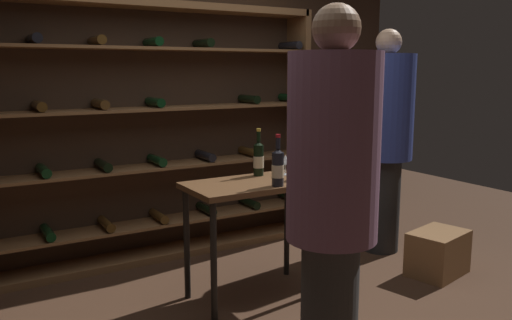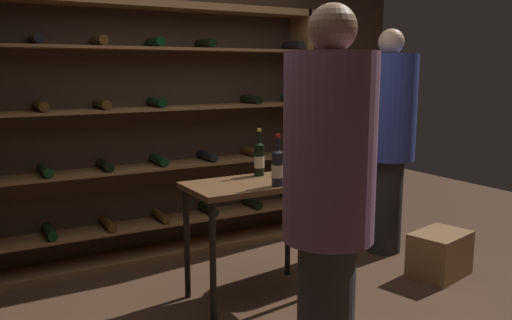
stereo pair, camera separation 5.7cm
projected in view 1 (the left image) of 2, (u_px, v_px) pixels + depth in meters
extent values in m
plane|color=#472D1E|center=(278.00, 315.00, 3.57)|extent=(9.42, 9.42, 0.00)
cube|color=#3D2B1E|center=(175.00, 100.00, 4.78)|extent=(4.84, 0.10, 2.74)
cube|color=brown|center=(298.00, 125.00, 5.26)|extent=(0.06, 0.32, 2.20)
cube|color=brown|center=(152.00, 5.00, 4.33)|extent=(2.97, 0.32, 0.06)
cube|color=brown|center=(160.00, 253.00, 4.69)|extent=(2.97, 0.32, 0.06)
cube|color=brown|center=(159.00, 222.00, 4.64)|extent=(2.89, 0.32, 0.02)
cylinder|color=black|center=(48.00, 233.00, 4.16)|extent=(0.08, 0.30, 0.08)
cylinder|color=#4C3314|center=(106.00, 224.00, 4.40)|extent=(0.08, 0.30, 0.08)
cylinder|color=#4C3314|center=(159.00, 216.00, 4.63)|extent=(0.08, 0.30, 0.08)
cylinder|color=black|center=(206.00, 209.00, 4.87)|extent=(0.08, 0.30, 0.08)
cylinder|color=black|center=(249.00, 203.00, 5.10)|extent=(0.08, 0.30, 0.08)
cylinder|color=black|center=(289.00, 197.00, 5.34)|extent=(0.08, 0.30, 0.08)
cube|color=brown|center=(157.00, 166.00, 4.56)|extent=(2.89, 0.32, 0.02)
cylinder|color=black|center=(43.00, 171.00, 4.08)|extent=(0.08, 0.30, 0.08)
cylinder|color=black|center=(103.00, 165.00, 4.31)|extent=(0.08, 0.30, 0.08)
cylinder|color=black|center=(157.00, 160.00, 4.55)|extent=(0.08, 0.30, 0.08)
cylinder|color=black|center=(205.00, 156.00, 4.78)|extent=(0.08, 0.30, 0.08)
cylinder|color=#4C3314|center=(249.00, 152.00, 5.02)|extent=(0.08, 0.30, 0.08)
cube|color=brown|center=(155.00, 109.00, 4.47)|extent=(2.89, 0.32, 0.02)
cylinder|color=#4C3314|center=(39.00, 106.00, 3.99)|extent=(0.08, 0.30, 0.08)
cylinder|color=#4C3314|center=(100.00, 104.00, 4.23)|extent=(0.08, 0.30, 0.08)
cylinder|color=black|center=(155.00, 102.00, 4.46)|extent=(0.08, 0.30, 0.08)
cylinder|color=black|center=(249.00, 99.00, 4.93)|extent=(0.08, 0.30, 0.08)
cylinder|color=black|center=(290.00, 98.00, 5.17)|extent=(0.08, 0.30, 0.08)
cube|color=brown|center=(153.00, 49.00, 4.39)|extent=(2.89, 0.32, 0.02)
cylinder|color=black|center=(34.00, 39.00, 3.91)|extent=(0.08, 0.30, 0.08)
cylinder|color=#4C3314|center=(97.00, 40.00, 4.14)|extent=(0.08, 0.30, 0.08)
cylinder|color=black|center=(153.00, 42.00, 4.38)|extent=(0.08, 0.30, 0.08)
cylinder|color=black|center=(203.00, 43.00, 4.61)|extent=(0.08, 0.30, 0.08)
cylinder|color=black|center=(290.00, 46.00, 5.08)|extent=(0.08, 0.30, 0.08)
cube|color=brown|center=(254.00, 184.00, 3.74)|extent=(0.97, 0.53, 0.04)
cylinder|color=black|center=(214.00, 263.00, 3.41)|extent=(0.04, 0.04, 0.82)
cylinder|color=black|center=(320.00, 240.00, 3.85)|extent=(0.04, 0.04, 0.82)
cylinder|color=black|center=(187.00, 244.00, 3.78)|extent=(0.04, 0.04, 0.82)
cylinder|color=black|center=(287.00, 226.00, 4.22)|extent=(0.04, 0.04, 0.82)
cylinder|color=#313131|center=(329.00, 318.00, 2.64)|extent=(0.29, 0.29, 0.83)
cylinder|color=#7A516B|center=(333.00, 148.00, 2.49)|extent=(0.44, 0.44, 0.90)
sphere|color=brown|center=(336.00, 28.00, 2.40)|extent=(0.23, 0.23, 0.23)
cylinder|color=#242424|center=(382.00, 205.00, 4.80)|extent=(0.32, 0.32, 0.85)
cylinder|color=#2D3D8C|center=(386.00, 107.00, 4.65)|extent=(0.49, 0.49, 0.92)
sphere|color=tan|center=(389.00, 42.00, 4.55)|extent=(0.22, 0.22, 0.22)
cube|color=brown|center=(438.00, 253.00, 4.26)|extent=(0.54, 0.44, 0.36)
cylinder|color=black|center=(259.00, 160.00, 3.94)|extent=(0.08, 0.08, 0.23)
cone|color=black|center=(259.00, 143.00, 3.92)|extent=(0.08, 0.08, 0.03)
cylinder|color=black|center=(259.00, 137.00, 3.91)|extent=(0.03, 0.03, 0.08)
cylinder|color=#B7932D|center=(259.00, 130.00, 3.90)|extent=(0.03, 0.03, 0.02)
cylinder|color=#C6B28C|center=(259.00, 162.00, 3.94)|extent=(0.08, 0.08, 0.09)
cylinder|color=black|center=(278.00, 169.00, 3.58)|extent=(0.08, 0.08, 0.23)
cone|color=black|center=(278.00, 151.00, 3.56)|extent=(0.08, 0.08, 0.03)
cylinder|color=black|center=(278.00, 143.00, 3.55)|extent=(0.03, 0.03, 0.08)
cylinder|color=maroon|center=(278.00, 136.00, 3.54)|extent=(0.03, 0.03, 0.02)
cylinder|color=#C6B28C|center=(278.00, 171.00, 3.58)|extent=(0.08, 0.08, 0.09)
cylinder|color=black|center=(307.00, 164.00, 3.84)|extent=(0.08, 0.08, 0.21)
cone|color=black|center=(307.00, 149.00, 3.82)|extent=(0.08, 0.08, 0.03)
cylinder|color=black|center=(307.00, 142.00, 3.82)|extent=(0.03, 0.03, 0.08)
cylinder|color=maroon|center=(308.00, 135.00, 3.81)|extent=(0.03, 0.03, 0.02)
cylinder|color=silver|center=(307.00, 166.00, 3.85)|extent=(0.08, 0.08, 0.08)
cylinder|color=silver|center=(285.00, 175.00, 3.98)|extent=(0.07, 0.07, 0.00)
cylinder|color=silver|center=(285.00, 169.00, 3.97)|extent=(0.01, 0.01, 0.08)
cone|color=silver|center=(285.00, 159.00, 3.96)|extent=(0.08, 0.08, 0.07)
cylinder|color=#590A14|center=(285.00, 161.00, 3.96)|extent=(0.04, 0.04, 0.02)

